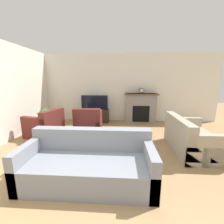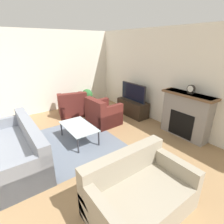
# 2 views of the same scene
# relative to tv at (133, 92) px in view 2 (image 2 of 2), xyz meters

# --- Properties ---
(wall_back) EXTENTS (8.43, 0.06, 2.70)m
(wall_back) POSITION_rel_tv_xyz_m (0.67, 0.34, 0.55)
(wall_back) COLOR silver
(wall_back) RESTS_ON ground_plane
(wall_left) EXTENTS (0.06, 7.65, 2.70)m
(wall_left) POSITION_rel_tv_xyz_m (-2.07, -2.02, 0.55)
(wall_left) COLOR silver
(wall_left) RESTS_ON ground_plane
(area_rug) EXTENTS (2.27, 1.82, 0.00)m
(area_rug) POSITION_rel_tv_xyz_m (0.45, -2.27, -0.80)
(area_rug) COLOR slate
(area_rug) RESTS_ON ground_plane
(fireplace) EXTENTS (1.31, 0.41, 1.15)m
(fireplace) POSITION_rel_tv_xyz_m (1.84, 0.13, -0.19)
(fireplace) COLOR gray
(fireplace) RESTS_ON ground_plane
(tv_stand) EXTENTS (1.11, 0.45, 0.51)m
(tv_stand) POSITION_rel_tv_xyz_m (0.00, 0.00, -0.54)
(tv_stand) COLOR #2D2319
(tv_stand) RESTS_ON ground_plane
(tv) EXTENTS (1.05, 0.06, 0.57)m
(tv) POSITION_rel_tv_xyz_m (0.00, 0.00, 0.00)
(tv) COLOR #232328
(tv) RESTS_ON tv_stand
(couch_sectional) EXTENTS (2.13, 0.91, 0.82)m
(couch_sectional) POSITION_rel_tv_xyz_m (0.53, -3.59, -0.51)
(couch_sectional) COLOR gray
(couch_sectional) RESTS_ON ground_plane
(couch_loveseat) EXTENTS (0.94, 1.47, 0.82)m
(couch_loveseat) POSITION_rel_tv_xyz_m (2.74, -2.38, -0.51)
(couch_loveseat) COLOR #9E937F
(couch_loveseat) RESTS_ON ground_plane
(armchair_by_window) EXTENTS (1.05, 1.06, 0.82)m
(armchair_by_window) POSITION_rel_tv_xyz_m (-1.23, -1.62, -0.50)
(armchair_by_window) COLOR #5B231E
(armchair_by_window) RESTS_ON ground_plane
(armchair_accent) EXTENTS (0.87, 0.85, 0.82)m
(armchair_accent) POSITION_rel_tv_xyz_m (0.00, -1.20, -0.50)
(armchair_accent) COLOR #5B231E
(armchair_accent) RESTS_ON ground_plane
(coffee_table) EXTENTS (1.07, 0.62, 0.40)m
(coffee_table) POSITION_rel_tv_xyz_m (0.45, -2.19, -0.44)
(coffee_table) COLOR #333338
(coffee_table) RESTS_ON ground_plane
(potted_plant) EXTENTS (0.41, 0.41, 0.68)m
(potted_plant) POSITION_rel_tv_xyz_m (-1.65, -0.82, -0.40)
(potted_plant) COLOR beige
(potted_plant) RESTS_ON ground_plane
(mantel_clock) EXTENTS (0.18, 0.07, 0.21)m
(mantel_clock) POSITION_rel_tv_xyz_m (1.85, 0.14, 0.47)
(mantel_clock) COLOR #28231E
(mantel_clock) RESTS_ON fireplace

